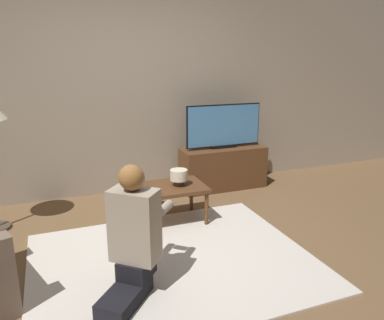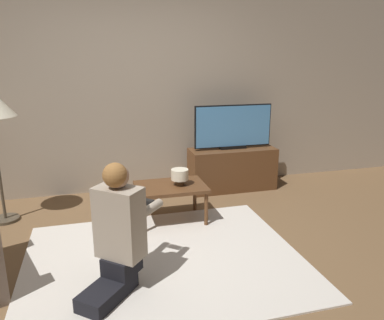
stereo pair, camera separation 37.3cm
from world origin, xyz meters
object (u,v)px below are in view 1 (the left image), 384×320
(tv, at_px, (224,126))
(table_lamp, at_px, (179,176))
(coffee_table, at_px, (170,190))
(person_kneeling, at_px, (134,234))

(tv, distance_m, table_lamp, 1.25)
(table_lamp, bearing_deg, coffee_table, 170.96)
(coffee_table, distance_m, table_lamp, 0.18)
(person_kneeling, bearing_deg, tv, -89.95)
(person_kneeling, bearing_deg, coffee_table, -78.99)
(coffee_table, relative_size, table_lamp, 4.03)
(person_kneeling, bearing_deg, table_lamp, -83.03)
(tv, bearing_deg, table_lamp, -138.12)
(tv, xyz_separation_m, person_kneeling, (-1.61, -1.87, -0.35))
(tv, distance_m, person_kneeling, 2.49)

